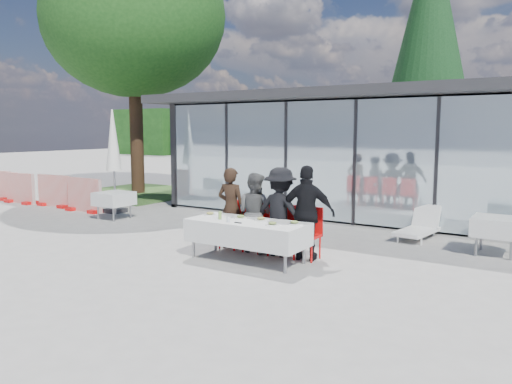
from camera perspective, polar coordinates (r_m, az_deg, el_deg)
ground at (r=9.78m, az=-3.39°, el=-7.21°), size 90.00×90.00×0.00m
pavilion at (r=16.24m, az=19.86°, el=5.75°), size 14.80×8.80×3.44m
treeline at (r=36.47m, az=20.55°, el=6.34°), size 62.50×2.00×4.40m
dining_table at (r=9.25m, az=-1.01°, el=-4.60°), size 2.26×0.96×0.75m
diner_a at (r=10.17m, az=-2.86°, el=-1.85°), size 0.66×0.66×1.66m
diner_chair_a at (r=10.31m, az=-2.50°, el=-3.39°), size 0.44×0.44×0.97m
diner_b at (r=9.86m, az=-0.14°, el=-2.37°), size 0.85×0.85×1.58m
diner_chair_b at (r=10.00m, az=0.19°, el=-3.71°), size 0.44×0.44×0.97m
diner_c at (r=9.56m, az=2.80°, el=-2.29°), size 1.13×1.13×1.71m
diner_chair_c at (r=9.71m, az=3.11°, el=-4.05°), size 0.44×0.44×0.97m
diner_d at (r=9.29m, az=5.85°, el=-2.41°), size 1.25×1.25×1.77m
diner_chair_d at (r=9.45m, az=6.12°, el=-4.39°), size 0.44×0.44×0.97m
plate_a at (r=9.85m, az=-5.27°, el=-2.50°), size 0.26×0.26×0.07m
plate_b at (r=9.45m, az=-1.76°, el=-2.88°), size 0.26×0.26×0.07m
plate_c at (r=9.24m, az=0.58°, el=-3.12°), size 0.26×0.26×0.07m
plate_d at (r=8.90m, az=4.41°, el=-3.54°), size 0.26×0.26×0.07m
plate_extra at (r=8.78m, az=1.88°, el=-3.66°), size 0.26×0.26×0.07m
juice_bottle at (r=9.37m, az=-4.14°, el=-2.68°), size 0.06×0.06×0.15m
drinking_glasses at (r=9.09m, az=-3.21°, el=-3.14°), size 0.07×0.07×0.10m
folded_eyeglasses at (r=8.99m, az=-2.07°, el=-3.53°), size 0.14×0.03×0.01m
spare_table_left at (r=14.07m, az=-15.93°, el=-0.76°), size 0.86×0.86×0.74m
spare_table_right at (r=10.72m, az=25.78°, el=-3.60°), size 0.86×0.86×0.74m
market_umbrella at (r=15.05m, az=-16.00°, el=5.03°), size 0.50×0.50×3.00m
construction_barriers at (r=18.27m, az=-25.16°, el=0.23°), size 7.80×0.60×1.00m
lounger at (r=11.78m, az=18.17°, el=-3.80°), size 0.78×1.40×0.72m
deciduous_tree at (r=20.02m, az=-13.85°, el=18.64°), size 7.04×6.40×9.38m
conifer_tree at (r=21.58m, az=19.18°, el=16.26°), size 4.00×4.00×10.50m
grass_patch at (r=19.75m, az=-13.30°, el=-0.06°), size 5.00×5.00×0.02m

